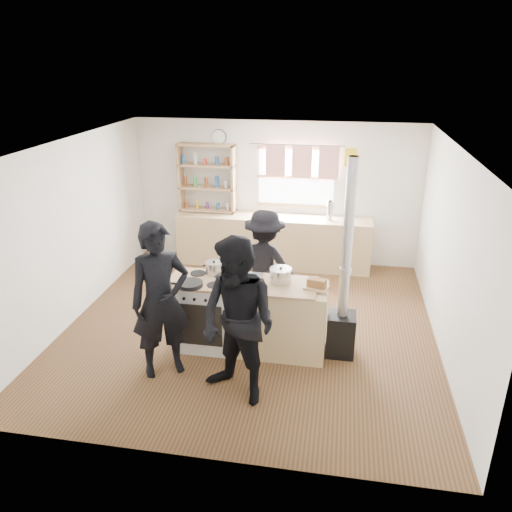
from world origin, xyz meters
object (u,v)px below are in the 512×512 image
(stockpot_counter, at_px, (281,275))
(roast_tray, at_px, (249,278))
(cooking_island, at_px, (254,316))
(stockpot_stove, at_px, (214,268))
(thermos, at_px, (330,211))
(skillet_greens, at_px, (190,284))
(flue_heater, at_px, (342,308))
(person_far, at_px, (265,264))
(person_near_left, at_px, (161,301))
(bread_board, at_px, (317,284))
(person_near_right, at_px, (238,323))

(stockpot_counter, bearing_deg, roast_tray, -175.76)
(cooking_island, relative_size, stockpot_stove, 8.86)
(thermos, height_order, skillet_greens, thermos)
(stockpot_stove, relative_size, flue_heater, 0.09)
(person_far, bearing_deg, person_near_left, 70.90)
(cooking_island, relative_size, bread_board, 6.15)
(stockpot_counter, bearing_deg, person_far, 111.29)
(skillet_greens, bearing_deg, person_far, 57.62)
(roast_tray, relative_size, bread_board, 1.02)
(bread_board, xyz_separation_m, flue_heater, (0.32, 0.10, -0.34))
(cooking_island, distance_m, skillet_greens, 0.91)
(stockpot_counter, bearing_deg, person_near_left, -150.11)
(roast_tray, bearing_deg, person_near_left, -141.63)
(flue_heater, distance_m, person_near_right, 1.54)
(flue_heater, relative_size, person_far, 1.59)
(stockpot_counter, relative_size, person_near_left, 0.15)
(roast_tray, xyz_separation_m, bread_board, (0.83, -0.07, 0.01))
(flue_heater, bearing_deg, stockpot_stove, 176.16)
(bread_board, bearing_deg, person_far, 129.31)
(skillet_greens, distance_m, person_near_left, 0.49)
(person_near_left, bearing_deg, bread_board, -11.55)
(flue_heater, relative_size, person_near_left, 1.34)
(stockpot_counter, height_order, flue_heater, flue_heater)
(skillet_greens, bearing_deg, person_near_right, -45.56)
(stockpot_stove, xyz_separation_m, flue_heater, (1.63, -0.11, -0.37))
(thermos, bearing_deg, person_near_right, -102.06)
(skillet_greens, relative_size, flue_heater, 0.13)
(skillet_greens, bearing_deg, flue_heater, 9.13)
(thermos, distance_m, bread_board, 2.79)
(stockpot_stove, xyz_separation_m, stockpot_counter, (0.86, -0.11, 0.01))
(cooking_island, distance_m, bread_board, 0.93)
(cooking_island, bearing_deg, person_near_left, -145.31)
(skillet_greens, relative_size, person_near_left, 0.18)
(roast_tray, height_order, bread_board, bread_board)
(stockpot_counter, distance_m, bread_board, 0.46)
(thermos, height_order, person_far, person_far)
(cooking_island, relative_size, person_near_left, 1.06)
(bread_board, height_order, person_near_left, person_near_left)
(stockpot_stove, bearing_deg, person_far, 54.36)
(person_near_right, bearing_deg, stockpot_stove, 144.20)
(thermos, relative_size, roast_tray, 1.00)
(thermos, relative_size, stockpot_stove, 1.47)
(skillet_greens, bearing_deg, cooking_island, 16.68)
(cooking_island, relative_size, person_near_right, 1.06)
(cooking_island, xyz_separation_m, stockpot_counter, (0.32, 0.07, 0.55))
(stockpot_stove, bearing_deg, roast_tray, -16.00)
(flue_heater, bearing_deg, stockpot_counter, 179.93)
(stockpot_stove, distance_m, flue_heater, 1.68)
(roast_tray, distance_m, stockpot_stove, 0.50)
(thermos, bearing_deg, stockpot_stove, -117.66)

